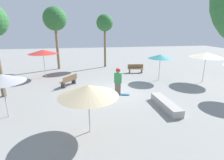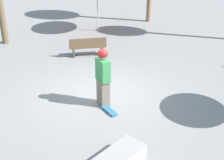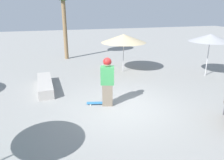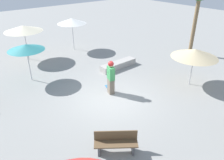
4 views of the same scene
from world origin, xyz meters
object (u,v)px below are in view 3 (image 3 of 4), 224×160
object	(u,v)px
skateboard	(97,103)
shade_umbrella_grey	(210,38)
skater_main	(107,80)
shade_umbrella_tan	(124,38)
concrete_ledge	(45,85)

from	to	relation	value
skateboard	shade_umbrella_grey	size ratio (longest dim) A/B	0.36
skater_main	shade_umbrella_grey	bearing A→B (deg)	-143.56
shade_umbrella_tan	shade_umbrella_grey	bearing A→B (deg)	-116.76
skateboard	shade_umbrella_grey	distance (m)	7.19
shade_umbrella_tan	skateboard	bearing A→B (deg)	148.21
shade_umbrella_grey	shade_umbrella_tan	xyz separation A→B (m)	(2.07, 4.10, -0.14)
shade_umbrella_grey	shade_umbrella_tan	bearing A→B (deg)	63.24
skateboard	shade_umbrella_tan	world-z (taller)	shade_umbrella_tan
skater_main	concrete_ledge	size ratio (longest dim) A/B	0.68
skater_main	shade_umbrella_tan	xyz separation A→B (m)	(4.22, -2.12, 0.92)
skateboard	shade_umbrella_tan	bearing A→B (deg)	-108.42
skateboard	shade_umbrella_grey	bearing A→B (deg)	-150.01
skateboard	concrete_ledge	size ratio (longest dim) A/B	0.30
shade_umbrella_grey	shade_umbrella_tan	distance (m)	4.60
concrete_ledge	shade_umbrella_grey	xyz separation A→B (m)	(-0.35, -8.53, 1.87)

